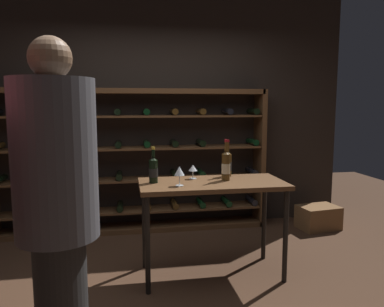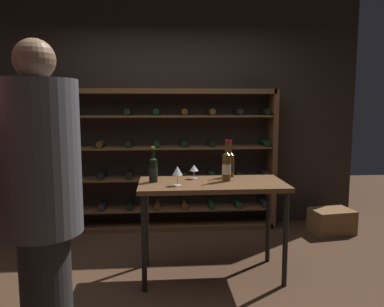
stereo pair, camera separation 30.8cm
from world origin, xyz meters
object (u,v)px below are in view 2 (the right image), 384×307
object	(u,v)px
wine_bottle_gold_foil	(153,169)
wine_crate	(332,221)
wine_bottle_red_label	(226,166)
tasting_table	(212,192)
wine_glass_stemmed_right	(194,169)
wine_glass_stemmed_left	(177,171)
wine_rack	(144,161)
wine_bottle_green_slim	(230,164)
person_host_in_suit	(41,192)

from	to	relation	value
wine_bottle_gold_foil	wine_crate	bearing A→B (deg)	24.53
wine_crate	wine_bottle_red_label	xyz separation A→B (m)	(-1.47, -0.97, 0.85)
tasting_table	wine_glass_stemmed_right	size ratio (longest dim) A/B	9.88
wine_bottle_red_label	wine_glass_stemmed_left	size ratio (longest dim) A/B	2.25
wine_rack	wine_glass_stemmed_right	distance (m)	1.30
wine_crate	wine_bottle_gold_foil	size ratio (longest dim) A/B	1.52
wine_rack	wine_bottle_green_slim	bearing A→B (deg)	-52.41
wine_bottle_green_slim	wine_bottle_red_label	xyz separation A→B (m)	(-0.07, -0.19, 0.01)
tasting_table	wine_crate	world-z (taller)	tasting_table
wine_rack	wine_glass_stemmed_right	bearing A→B (deg)	-66.59
wine_glass_stemmed_right	person_host_in_suit	bearing A→B (deg)	-128.75
wine_rack	wine_glass_stemmed_right	world-z (taller)	wine_rack
person_host_in_suit	wine_glass_stemmed_left	distance (m)	1.25
person_host_in_suit	wine_bottle_gold_foil	world-z (taller)	person_host_in_suit
tasting_table	person_host_in_suit	world-z (taller)	person_host_in_suit
wine_glass_stemmed_right	wine_glass_stemmed_left	world-z (taller)	wine_glass_stemmed_left
wine_rack	tasting_table	world-z (taller)	wine_rack
wine_rack	person_host_in_suit	world-z (taller)	person_host_in_suit
wine_rack	wine_glass_stemmed_left	distance (m)	1.52
wine_rack	wine_crate	world-z (taller)	wine_rack
tasting_table	wine_bottle_green_slim	size ratio (longest dim) A/B	3.69
tasting_table	wine_glass_stemmed_left	distance (m)	0.40
wine_rack	wine_bottle_green_slim	xyz separation A→B (m)	(0.86, -1.12, 0.13)
tasting_table	wine_glass_stemmed_right	bearing A→B (deg)	132.41
wine_rack	wine_glass_stemmed_left	size ratio (longest dim) A/B	19.82
tasting_table	wine_bottle_gold_foil	distance (m)	0.56
tasting_table	wine_bottle_red_label	size ratio (longest dim) A/B	3.47
wine_rack	wine_crate	bearing A→B (deg)	-8.49
wine_crate	wine_bottle_green_slim	world-z (taller)	wine_bottle_green_slim
person_host_in_suit	wine_bottle_gold_foil	bearing A→B (deg)	-90.70
wine_bottle_gold_foil	wine_bottle_red_label	world-z (taller)	wine_bottle_red_label
tasting_table	wine_bottle_gold_foil	bearing A→B (deg)	174.75
wine_bottle_gold_foil	person_host_in_suit	bearing A→B (deg)	-118.82
wine_bottle_green_slim	wine_glass_stemmed_right	bearing A→B (deg)	-168.55
tasting_table	person_host_in_suit	distance (m)	1.58
wine_bottle_red_label	wine_glass_stemmed_left	world-z (taller)	wine_bottle_red_label
person_host_in_suit	wine_bottle_red_label	world-z (taller)	person_host_in_suit
wine_bottle_red_label	person_host_in_suit	bearing A→B (deg)	-138.82
wine_glass_stemmed_right	wine_crate	bearing A→B (deg)	26.06
tasting_table	wine_bottle_gold_foil	world-z (taller)	wine_bottle_gold_foil
wine_crate	wine_glass_stemmed_left	distance (m)	2.38
wine_rack	wine_bottle_gold_foil	distance (m)	1.32
wine_rack	wine_bottle_red_label	distance (m)	1.54
person_host_in_suit	wine_bottle_red_label	bearing A→B (deg)	-110.70
tasting_table	wine_crate	distance (m)	2.00
wine_rack	wine_glass_stemmed_right	size ratio (longest dim) A/B	25.13
tasting_table	wine_bottle_red_label	world-z (taller)	wine_bottle_red_label
wine_glass_stemmed_left	wine_bottle_green_slim	bearing A→B (deg)	34.22
tasting_table	wine_glass_stemmed_left	xyz separation A→B (m)	(-0.31, -0.12, 0.21)
wine_rack	tasting_table	size ratio (longest dim) A/B	2.54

